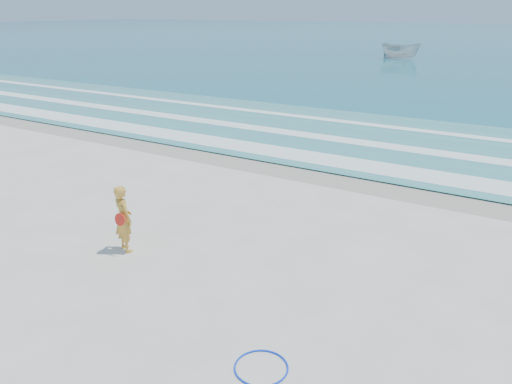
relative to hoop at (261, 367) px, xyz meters
The scene contains 9 objects.
ground 2.91m from the hoop, behind, with size 400.00×400.00×0.00m, color silver.
wet_sand 9.51m from the hoop, 107.78° to the left, with size 400.00×2.40×0.00m, color #B2A893.
shallow 14.36m from the hoop, 101.67° to the left, with size 400.00×10.00×0.01m, color #59B7AD.
foam_near 10.76m from the hoop, 105.66° to the left, with size 400.00×1.40×0.01m, color white.
foam_mid 13.57m from the hoop, 102.36° to the left, with size 400.00×0.90×0.01m, color white.
foam_far 16.81m from the hoop, 99.95° to the left, with size 400.00×0.60×0.01m, color white.
hoop is the anchor object (origin of this frame).
boat 51.01m from the hoop, 104.22° to the left, with size 1.65×4.39×1.70m, color silver.
woman 4.89m from the hoop, 158.79° to the left, with size 0.63×0.53×1.49m.
Camera 1 is at (5.98, -5.20, 4.96)m, focal length 35.00 mm.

